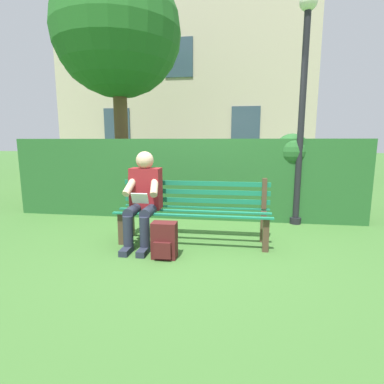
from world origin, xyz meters
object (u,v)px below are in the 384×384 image
at_px(park_bench, 194,209).
at_px(tree, 114,37).
at_px(backpack, 164,241).
at_px(lamp_post, 303,91).
at_px(person_seated, 143,196).

distance_m(park_bench, tree, 4.92).
xyz_separation_m(backpack, lamp_post, (-1.70, -1.66, 1.80)).
bearing_deg(backpack, park_bench, -111.53).
relative_size(backpack, lamp_post, 0.12).
height_order(park_bench, lamp_post, lamp_post).
bearing_deg(lamp_post, park_bench, 35.43).
bearing_deg(tree, lamp_post, 151.05).
height_order(backpack, lamp_post, lamp_post).
distance_m(backpack, lamp_post, 2.98).
height_order(person_seated, tree, tree).
bearing_deg(park_bench, person_seated, 16.83).
bearing_deg(person_seated, park_bench, -163.17).
xyz_separation_m(tree, lamp_post, (-3.70, 2.04, -1.55)).
xyz_separation_m(tree, backpack, (-1.99, 3.70, -3.35)).
height_order(tree, backpack, tree).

